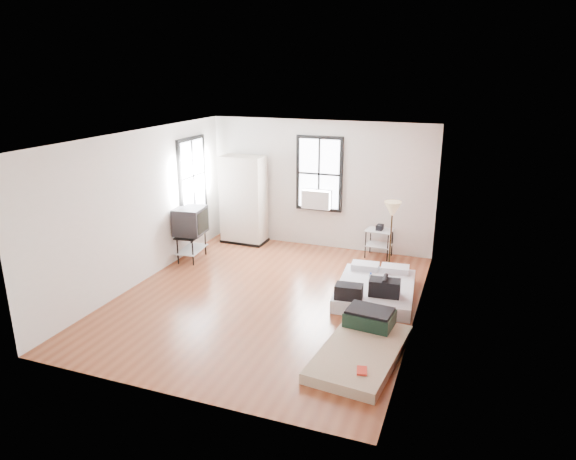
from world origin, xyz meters
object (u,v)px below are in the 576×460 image
at_px(mattress_bare, 363,344).
at_px(tv_stand, 191,222).
at_px(mattress_main, 375,289).
at_px(side_table, 379,235).
at_px(wardrobe, 244,200).
at_px(floor_lamp, 392,214).

relative_size(mattress_bare, tv_stand, 1.77).
relative_size(mattress_main, mattress_bare, 0.93).
distance_m(mattress_bare, tv_stand, 4.85).
xyz_separation_m(mattress_bare, tv_stand, (-4.16, 2.40, 0.68)).
bearing_deg(side_table, wardrobe, -178.70).
bearing_deg(floor_lamp, mattress_main, -93.48).
bearing_deg(tv_stand, mattress_main, -14.56).
bearing_deg(mattress_main, side_table, 94.38).
xyz_separation_m(side_table, tv_stand, (-3.63, -1.50, 0.32)).
xyz_separation_m(floor_lamp, tv_stand, (-4.02, -0.49, -0.45)).
bearing_deg(mattress_bare, mattress_main, 101.84).
relative_size(mattress_bare, wardrobe, 1.00).
bearing_deg(mattress_main, floor_lamp, 81.67).
height_order(side_table, tv_stand, tv_stand).
bearing_deg(floor_lamp, wardrobe, 164.86).
height_order(mattress_main, mattress_bare, mattress_main).
distance_m(mattress_bare, side_table, 3.95).
distance_m(side_table, tv_stand, 3.94).
xyz_separation_m(wardrobe, side_table, (3.09, 0.07, -0.51)).
height_order(mattress_bare, wardrobe, wardrobe).
xyz_separation_m(mattress_bare, side_table, (-0.53, 3.90, 0.36)).
xyz_separation_m(mattress_bare, wardrobe, (-3.62, 3.83, 0.87)).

